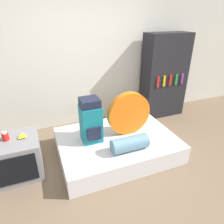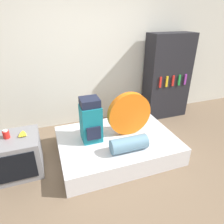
{
  "view_description": "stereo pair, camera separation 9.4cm",
  "coord_description": "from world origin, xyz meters",
  "px_view_note": "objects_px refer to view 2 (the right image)",
  "views": [
    {
      "loc": [
        -0.89,
        -1.79,
        2.02
      ],
      "look_at": [
        0.05,
        0.61,
        0.74
      ],
      "focal_mm": 32.0,
      "sensor_mm": 36.0,
      "label": 1
    },
    {
      "loc": [
        -0.8,
        -1.82,
        2.02
      ],
      "look_at": [
        0.05,
        0.61,
        0.74
      ],
      "focal_mm": 32.0,
      "sensor_mm": 36.0,
      "label": 2
    }
  ],
  "objects_px": {
    "backpack": "(91,121)",
    "bookshelf": "(167,77)",
    "sleeping_roll": "(129,144)",
    "television": "(18,155)",
    "tent_bag": "(129,114)",
    "canister": "(6,134)"
  },
  "relations": [
    {
      "from": "tent_bag",
      "to": "sleeping_roll",
      "type": "relative_size",
      "value": 1.3
    },
    {
      "from": "television",
      "to": "canister",
      "type": "xyz_separation_m",
      "value": [
        -0.08,
        0.04,
        0.33
      ]
    },
    {
      "from": "sleeping_roll",
      "to": "television",
      "type": "bearing_deg",
      "value": 163.86
    },
    {
      "from": "tent_bag",
      "to": "canister",
      "type": "xyz_separation_m",
      "value": [
        -1.73,
        0.05,
        -0.03
      ]
    },
    {
      "from": "canister",
      "to": "backpack",
      "type": "bearing_deg",
      "value": -1.29
    },
    {
      "from": "sleeping_roll",
      "to": "bookshelf",
      "type": "relative_size",
      "value": 0.31
    },
    {
      "from": "backpack",
      "to": "television",
      "type": "distance_m",
      "value": 1.11
    },
    {
      "from": "bookshelf",
      "to": "television",
      "type": "bearing_deg",
      "value": -163.07
    },
    {
      "from": "sleeping_roll",
      "to": "television",
      "type": "relative_size",
      "value": 0.86
    },
    {
      "from": "sleeping_roll",
      "to": "tent_bag",
      "type": "bearing_deg",
      "value": 66.94
    },
    {
      "from": "backpack",
      "to": "bookshelf",
      "type": "distance_m",
      "value": 2.03
    },
    {
      "from": "television",
      "to": "backpack",
      "type": "bearing_deg",
      "value": 0.98
    },
    {
      "from": "sleeping_roll",
      "to": "television",
      "type": "height_order",
      "value": "television"
    },
    {
      "from": "backpack",
      "to": "canister",
      "type": "xyz_separation_m",
      "value": [
        -1.13,
        0.03,
        -0.01
      ]
    },
    {
      "from": "sleeping_roll",
      "to": "television",
      "type": "xyz_separation_m",
      "value": [
        -1.47,
        0.43,
        -0.12
      ]
    },
    {
      "from": "backpack",
      "to": "tent_bag",
      "type": "height_order",
      "value": "tent_bag"
    },
    {
      "from": "backpack",
      "to": "television",
      "type": "bearing_deg",
      "value": -179.02
    },
    {
      "from": "backpack",
      "to": "tent_bag",
      "type": "xyz_separation_m",
      "value": [
        0.6,
        -0.02,
        0.02
      ]
    },
    {
      "from": "tent_bag",
      "to": "bookshelf",
      "type": "height_order",
      "value": "bookshelf"
    },
    {
      "from": "sleeping_roll",
      "to": "canister",
      "type": "bearing_deg",
      "value": 163.13
    },
    {
      "from": "tent_bag",
      "to": "canister",
      "type": "bearing_deg",
      "value": 178.46
    },
    {
      "from": "tent_bag",
      "to": "television",
      "type": "xyz_separation_m",
      "value": [
        -1.66,
        0.0,
        -0.36
      ]
    }
  ]
}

